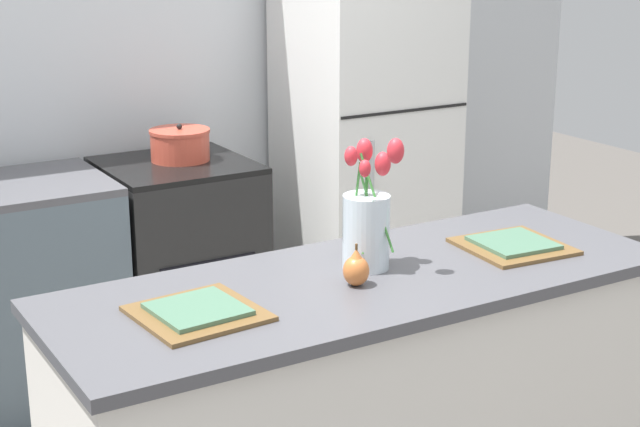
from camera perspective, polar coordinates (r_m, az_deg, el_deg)
The scene contains 9 objects.
back_wall at distance 4.41m, azimuth -11.91°, elevation 9.71°, with size 5.20×0.08×2.70m.
kitchen_island at distance 2.93m, azimuth 2.56°, elevation -11.92°, with size 1.80×0.66×0.90m.
stove_range at distance 4.28m, azimuth -8.15°, elevation -2.81°, with size 0.60×0.61×0.88m.
refrigerator at distance 4.60m, azimuth 2.61°, elevation 4.08°, with size 0.68×0.67×1.72m.
flower_vase at distance 2.77m, azimuth 2.77°, elevation -0.50°, with size 0.15×0.18×0.39m.
pear_figurine at distance 2.66m, azimuth 2.12°, elevation -3.25°, with size 0.07×0.07×0.12m.
plate_setting_left at distance 2.49m, azimuth -7.13°, elevation -5.70°, with size 0.32×0.32×0.02m.
plate_setting_right at distance 3.03m, azimuth 11.18°, elevation -1.81°, with size 0.32×0.32×0.02m.
cooking_pot at distance 4.18m, azimuth -8.15°, elevation 3.98°, with size 0.26×0.26×0.16m.
Camera 1 is at (-1.43, -2.14, 1.84)m, focal length 55.00 mm.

